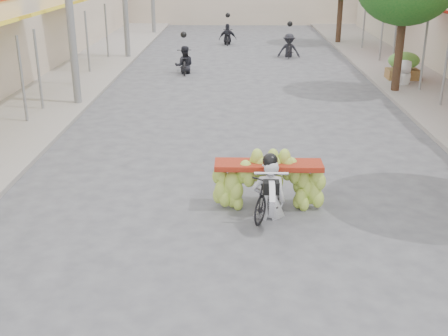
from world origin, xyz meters
TOP-DOWN VIEW (x-y plane):
  - sidewalk_left at (-7.00, 15.00)m, footprint 4.00×60.00m
  - sidewalk_right at (7.00, 15.00)m, footprint 4.00×60.00m
  - produce_crate_far at (6.20, 16.00)m, footprint 1.20×0.88m
  - banana_motorbike at (0.37, 4.00)m, footprint 2.20×1.78m
  - pedestrian at (6.00, 15.01)m, footprint 1.01×1.00m
  - bg_motorbike_a at (-2.41, 17.56)m, footprint 0.83×1.65m
  - bg_motorbike_b at (2.29, 21.57)m, footprint 1.09×1.80m
  - bg_motorbike_c at (-0.72, 25.70)m, footprint 0.97×1.40m

SIDE VIEW (x-z plane):
  - sidewalk_left at x=-7.00m, z-range 0.00..0.12m
  - sidewalk_right at x=7.00m, z-range 0.00..0.12m
  - banana_motorbike at x=0.37m, z-range -0.35..1.77m
  - produce_crate_far at x=6.20m, z-range 0.13..1.29m
  - bg_motorbike_a at x=-2.41m, z-range -0.23..1.72m
  - bg_motorbike_b at x=2.29m, z-range -0.14..1.81m
  - bg_motorbike_c at x=-0.72m, z-range -0.13..1.82m
  - pedestrian at x=6.00m, z-range 0.12..1.92m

